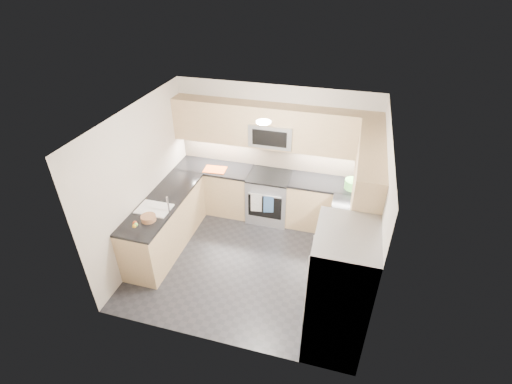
# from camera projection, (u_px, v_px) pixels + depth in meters

# --- Properties ---
(floor) EXTENTS (3.60, 3.20, 0.00)m
(floor) POSITION_uv_depth(u_px,v_px,m) (250.00, 260.00, 6.21)
(floor) COLOR #232428
(floor) RESTS_ON ground
(ceiling) EXTENTS (3.60, 3.20, 0.02)m
(ceiling) POSITION_uv_depth(u_px,v_px,m) (249.00, 120.00, 4.85)
(ceiling) COLOR beige
(ceiling) RESTS_ON wall_back
(wall_back) EXTENTS (3.60, 0.02, 2.50)m
(wall_back) POSITION_uv_depth(u_px,v_px,m) (274.00, 152.00, 6.82)
(wall_back) COLOR #BFB4A7
(wall_back) RESTS_ON floor
(wall_front) EXTENTS (3.60, 0.02, 2.50)m
(wall_front) POSITION_uv_depth(u_px,v_px,m) (210.00, 274.00, 4.23)
(wall_front) COLOR #BFB4A7
(wall_front) RESTS_ON floor
(wall_left) EXTENTS (0.02, 3.20, 2.50)m
(wall_left) POSITION_uv_depth(u_px,v_px,m) (142.00, 182.00, 5.93)
(wall_left) COLOR #BFB4A7
(wall_left) RESTS_ON floor
(wall_right) EXTENTS (0.02, 3.20, 2.50)m
(wall_right) POSITION_uv_depth(u_px,v_px,m) (374.00, 218.00, 5.12)
(wall_right) COLOR #BFB4A7
(wall_right) RESTS_ON floor
(base_cab_back_left) EXTENTS (1.42, 0.60, 0.90)m
(base_cab_back_left) POSITION_uv_depth(u_px,v_px,m) (215.00, 189.00, 7.26)
(base_cab_back_left) COLOR tan
(base_cab_back_left) RESTS_ON floor
(base_cab_back_right) EXTENTS (1.42, 0.60, 0.90)m
(base_cab_back_right) POSITION_uv_depth(u_px,v_px,m) (327.00, 206.00, 6.77)
(base_cab_back_right) COLOR tan
(base_cab_back_right) RESTS_ON floor
(base_cab_right) EXTENTS (0.60, 1.70, 0.90)m
(base_cab_right) POSITION_uv_depth(u_px,v_px,m) (346.00, 251.00, 5.75)
(base_cab_right) COLOR tan
(base_cab_right) RESTS_ON floor
(base_cab_peninsula) EXTENTS (0.60, 2.00, 0.90)m
(base_cab_peninsula) POSITION_uv_depth(u_px,v_px,m) (166.00, 224.00, 6.30)
(base_cab_peninsula) COLOR tan
(base_cab_peninsula) RESTS_ON floor
(countertop_back_left) EXTENTS (1.42, 0.63, 0.04)m
(countertop_back_left) POSITION_uv_depth(u_px,v_px,m) (214.00, 168.00, 7.00)
(countertop_back_left) COLOR black
(countertop_back_left) RESTS_ON base_cab_back_left
(countertop_back_right) EXTENTS (1.42, 0.63, 0.04)m
(countertop_back_right) POSITION_uv_depth(u_px,v_px,m) (330.00, 184.00, 6.51)
(countertop_back_right) COLOR black
(countertop_back_right) RESTS_ON base_cab_back_right
(countertop_right) EXTENTS (0.63, 1.70, 0.04)m
(countertop_right) POSITION_uv_depth(u_px,v_px,m) (350.00, 227.00, 5.49)
(countertop_right) COLOR black
(countertop_right) RESTS_ON base_cab_right
(countertop_peninsula) EXTENTS (0.63, 2.00, 0.04)m
(countertop_peninsula) POSITION_uv_depth(u_px,v_px,m) (162.00, 202.00, 6.04)
(countertop_peninsula) COLOR black
(countertop_peninsula) RESTS_ON base_cab_peninsula
(upper_cab_back) EXTENTS (3.60, 0.35, 0.75)m
(upper_cab_back) POSITION_uv_depth(u_px,v_px,m) (273.00, 126.00, 6.37)
(upper_cab_back) COLOR tan
(upper_cab_back) RESTS_ON wall_back
(upper_cab_right) EXTENTS (0.35, 1.95, 0.75)m
(upper_cab_right) POSITION_uv_depth(u_px,v_px,m) (369.00, 171.00, 5.07)
(upper_cab_right) COLOR tan
(upper_cab_right) RESTS_ON wall_right
(backsplash_back) EXTENTS (3.60, 0.01, 0.51)m
(backsplash_back) POSITION_uv_depth(u_px,v_px,m) (274.00, 155.00, 6.85)
(backsplash_back) COLOR #C7AB90
(backsplash_back) RESTS_ON wall_back
(backsplash_right) EXTENTS (0.01, 2.30, 0.51)m
(backsplash_right) POSITION_uv_depth(u_px,v_px,m) (374.00, 203.00, 5.52)
(backsplash_right) COLOR #C7AB90
(backsplash_right) RESTS_ON wall_right
(gas_range) EXTENTS (0.76, 0.65, 0.91)m
(gas_range) POSITION_uv_depth(u_px,v_px,m) (269.00, 197.00, 6.99)
(gas_range) COLOR #ABADB3
(gas_range) RESTS_ON floor
(range_cooktop) EXTENTS (0.76, 0.65, 0.03)m
(range_cooktop) POSITION_uv_depth(u_px,v_px,m) (270.00, 176.00, 6.74)
(range_cooktop) COLOR black
(range_cooktop) RESTS_ON gas_range
(oven_door_glass) EXTENTS (0.62, 0.02, 0.45)m
(oven_door_glass) POSITION_uv_depth(u_px,v_px,m) (265.00, 207.00, 6.73)
(oven_door_glass) COLOR black
(oven_door_glass) RESTS_ON gas_range
(oven_handle) EXTENTS (0.60, 0.02, 0.02)m
(oven_handle) POSITION_uv_depth(u_px,v_px,m) (265.00, 195.00, 6.56)
(oven_handle) COLOR #B2B5BA
(oven_handle) RESTS_ON gas_range
(microwave) EXTENTS (0.76, 0.40, 0.40)m
(microwave) POSITION_uv_depth(u_px,v_px,m) (272.00, 134.00, 6.42)
(microwave) COLOR #9FA2A6
(microwave) RESTS_ON upper_cab_back
(microwave_door) EXTENTS (0.60, 0.01, 0.28)m
(microwave_door) POSITION_uv_depth(u_px,v_px,m) (269.00, 138.00, 6.25)
(microwave_door) COLOR black
(microwave_door) RESTS_ON microwave
(refrigerator) EXTENTS (0.70, 0.90, 1.80)m
(refrigerator) POSITION_uv_depth(u_px,v_px,m) (339.00, 292.00, 4.46)
(refrigerator) COLOR #95969C
(refrigerator) RESTS_ON floor
(fridge_handle_left) EXTENTS (0.02, 0.02, 1.20)m
(fridge_handle_left) POSITION_uv_depth(u_px,v_px,m) (306.00, 294.00, 4.37)
(fridge_handle_left) COLOR #B2B5BA
(fridge_handle_left) RESTS_ON refrigerator
(fridge_handle_right) EXTENTS (0.02, 0.02, 1.20)m
(fridge_handle_right) POSITION_uv_depth(u_px,v_px,m) (311.00, 273.00, 4.66)
(fridge_handle_right) COLOR #B2B5BA
(fridge_handle_right) RESTS_ON refrigerator
(sink_basin) EXTENTS (0.52, 0.38, 0.16)m
(sink_basin) POSITION_uv_depth(u_px,v_px,m) (155.00, 212.00, 5.86)
(sink_basin) COLOR white
(sink_basin) RESTS_ON base_cab_peninsula
(faucet) EXTENTS (0.03, 0.03, 0.28)m
(faucet) POSITION_uv_depth(u_px,v_px,m) (168.00, 205.00, 5.70)
(faucet) COLOR silver
(faucet) RESTS_ON countertop_peninsula
(utensil_bowl) EXTENTS (0.35, 0.35, 0.16)m
(utensil_bowl) POSITION_uv_depth(u_px,v_px,m) (353.00, 184.00, 6.31)
(utensil_bowl) COLOR #63C454
(utensil_bowl) RESTS_ON countertop_back_right
(cutting_board) EXTENTS (0.43, 0.31, 0.01)m
(cutting_board) POSITION_uv_depth(u_px,v_px,m) (215.00, 170.00, 6.89)
(cutting_board) COLOR #EB5216
(cutting_board) RESTS_ON countertop_back_left
(fruit_basket) EXTENTS (0.29, 0.29, 0.08)m
(fruit_basket) POSITION_uv_depth(u_px,v_px,m) (148.00, 218.00, 5.57)
(fruit_basket) COLOR #A7724E
(fruit_basket) RESTS_ON countertop_peninsula
(fruit_apple) EXTENTS (0.07, 0.07, 0.07)m
(fruit_apple) POSITION_uv_depth(u_px,v_px,m) (135.00, 223.00, 5.35)
(fruit_apple) COLOR #B03714
(fruit_apple) RESTS_ON fruit_basket
(fruit_pear) EXTENTS (0.06, 0.06, 0.06)m
(fruit_pear) POSITION_uv_depth(u_px,v_px,m) (136.00, 225.00, 5.32)
(fruit_pear) COLOR #6DC755
(fruit_pear) RESTS_ON fruit_basket
(dish_towel_check) EXTENTS (0.20, 0.04, 0.38)m
(dish_towel_check) POSITION_uv_depth(u_px,v_px,m) (256.00, 203.00, 6.67)
(dish_towel_check) COLOR silver
(dish_towel_check) RESTS_ON oven_handle
(dish_towel_blue) EXTENTS (0.18, 0.06, 0.34)m
(dish_towel_blue) POSITION_uv_depth(u_px,v_px,m) (269.00, 205.00, 6.62)
(dish_towel_blue) COLOR #315488
(dish_towel_blue) RESTS_ON oven_handle
(fruit_orange) EXTENTS (0.06, 0.06, 0.06)m
(fruit_orange) POSITION_uv_depth(u_px,v_px,m) (134.00, 226.00, 5.29)
(fruit_orange) COLOR gold
(fruit_orange) RESTS_ON fruit_basket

